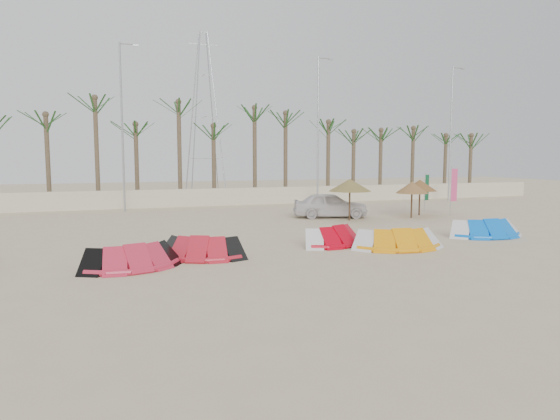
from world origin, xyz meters
name	(u,v)px	position (x,y,z in m)	size (l,w,h in m)	color
ground	(341,267)	(0.00, 0.00, 0.00)	(120.00, 120.00, 0.00)	beige
boundary_wall	(208,197)	(0.00, 22.00, 0.65)	(60.00, 0.30, 1.30)	beige
palm_line	(211,120)	(0.67, 23.50, 6.44)	(52.00, 4.00, 7.70)	brown
lamp_b	(123,124)	(-5.96, 20.00, 5.77)	(1.25, 0.14, 11.00)	#A5A8AD
lamp_c	(318,128)	(8.04, 20.00, 5.77)	(1.25, 0.14, 11.00)	#A5A8AD
lamp_d	(451,131)	(20.04, 20.00, 5.77)	(1.25, 0.14, 11.00)	#A5A8AD
pylon	(206,199)	(1.00, 28.00, 0.00)	(3.00, 3.00, 14.00)	#A5A8AD
kite_red_left	(132,255)	(-6.49, 2.29, 0.42)	(3.58, 2.30, 0.90)	#CC2540
kite_red_mid	(199,246)	(-4.11, 3.17, 0.42)	(3.53, 2.55, 0.90)	red
kite_red_right	(332,234)	(1.62, 4.06, 0.42)	(3.57, 2.52, 0.90)	red
kite_orange	(394,237)	(3.62, 2.50, 0.42)	(3.75, 1.99, 0.90)	#FC990B
kite_blue	(482,227)	(9.08, 3.73, 0.42)	(3.59, 1.78, 0.90)	#046BEC
parasol_left	(350,185)	(5.93, 10.81, 2.03)	(2.44, 2.44, 2.38)	#4C331E
parasol_mid	(412,187)	(9.98, 10.64, 1.83)	(1.93, 1.93, 2.18)	#4C331E
parasol_right	(420,185)	(11.27, 11.69, 1.87)	(2.08, 2.08, 2.23)	#4C331E
flag_pink	(453,186)	(12.98, 10.69, 1.83)	(0.45, 0.06, 3.08)	#A5A8AD
flag_green	(427,189)	(12.89, 13.19, 1.54)	(0.44, 0.16, 2.60)	#A5A8AD
car	(330,205)	(5.51, 12.46, 0.76)	(1.78, 4.44, 1.51)	silver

